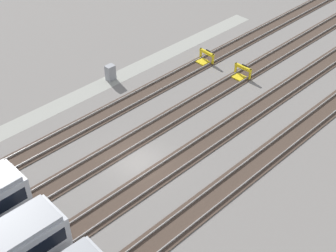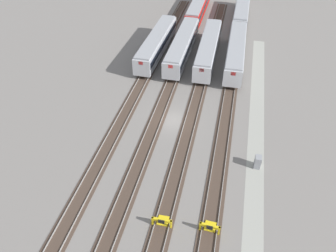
{
  "view_description": "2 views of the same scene",
  "coord_description": "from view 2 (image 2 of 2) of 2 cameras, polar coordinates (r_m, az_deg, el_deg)",
  "views": [
    {
      "loc": [
        17.49,
        21.5,
        25.4
      ],
      "look_at": [
        -3.38,
        0.0,
        1.8
      ],
      "focal_mm": 50.0,
      "sensor_mm": 36.0,
      "label": 1
    },
    {
      "loc": [
        -33.46,
        -6.83,
        27.92
      ],
      "look_at": [
        -3.38,
        0.0,
        1.8
      ],
      "focal_mm": 35.0,
      "sensor_mm": 36.0,
      "label": 2
    }
  ],
  "objects": [
    {
      "name": "ground_plane",
      "position": [
        44.11,
        0.97,
        0.98
      ],
      "size": [
        400.0,
        400.0,
        0.0
      ],
      "primitive_type": "plane",
      "color": "gray"
    },
    {
      "name": "service_walkway",
      "position": [
        43.77,
        15.1,
        -1.05
      ],
      "size": [
        54.0,
        2.0,
        0.01
      ],
      "primitive_type": "cube",
      "color": "#9E9E93",
      "rests_on": "ground"
    },
    {
      "name": "rail_track_nearest",
      "position": [
        43.55,
        9.79,
        -0.25
      ],
      "size": [
        90.0,
        2.23,
        0.21
      ],
      "color": "#47382D",
      "rests_on": "ground"
    },
    {
      "name": "rail_track_near_inner",
      "position": [
        43.79,
        3.88,
        0.6
      ],
      "size": [
        90.0,
        2.24,
        0.21
      ],
      "color": "#47382D",
      "rests_on": "ground"
    },
    {
      "name": "rail_track_middle",
      "position": [
        44.49,
        -1.9,
        1.43
      ],
      "size": [
        90.0,
        2.24,
        0.21
      ],
      "color": "#47382D",
      "rests_on": "ground"
    },
    {
      "name": "rail_track_far_inner",
      "position": [
        45.64,
        -7.45,
        2.21
      ],
      "size": [
        90.0,
        2.23,
        0.21
      ],
      "color": "#47382D",
      "rests_on": "ground"
    },
    {
      "name": "subway_car_front_row_leftmost",
      "position": [
        75.01,
        5.32,
        19.91
      ],
      "size": [
        18.02,
        2.97,
        3.7
      ],
      "color": "red",
      "rests_on": "ground"
    },
    {
      "name": "subway_car_front_row_left_inner",
      "position": [
        74.49,
        12.69,
        19.0
      ],
      "size": [
        18.0,
        2.85,
        3.7
      ],
      "color": "#B7BABF",
      "rests_on": "ground"
    },
    {
      "name": "subway_car_front_row_centre",
      "position": [
        58.07,
        2.47,
        13.75
      ],
      "size": [
        18.02,
        2.99,
        3.7
      ],
      "color": "#B7BABF",
      "rests_on": "ground"
    },
    {
      "name": "subway_car_front_row_right_inner",
      "position": [
        57.54,
        7.01,
        13.22
      ],
      "size": [
        18.04,
        3.07,
        3.7
      ],
      "color": "#B7BABF",
      "rests_on": "ground"
    },
    {
      "name": "subway_car_front_row_rightmost",
      "position": [
        58.95,
        -1.97,
        14.18
      ],
      "size": [
        18.06,
        3.26,
        3.7
      ],
      "color": "#B7BABF",
      "rests_on": "ground"
    },
    {
      "name": "subway_car_back_row_leftmost",
      "position": [
        57.35,
        11.72,
        12.58
      ],
      "size": [
        18.03,
        3.03,
        3.7
      ],
      "color": "#B7BABF",
      "rests_on": "ground"
    },
    {
      "name": "bumper_stop_nearest_track",
      "position": [
        32.78,
        7.32,
        -17.01
      ],
      "size": [
        1.38,
        2.01,
        1.22
      ],
      "color": "yellow",
      "rests_on": "ground"
    },
    {
      "name": "bumper_stop_near_inner_track",
      "position": [
        32.89,
        -1.0,
        -16.21
      ],
      "size": [
        1.36,
        2.0,
        1.22
      ],
      "color": "yellow",
      "rests_on": "ground"
    },
    {
      "name": "electrical_cabinet",
      "position": [
        38.73,
        15.35,
        -6.05
      ],
      "size": [
        0.9,
        0.73,
        1.6
      ],
      "color": "gray",
      "rests_on": "ground"
    }
  ]
}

